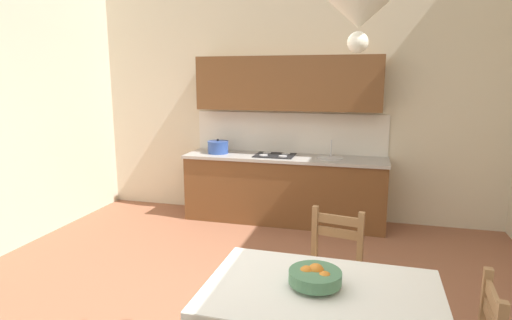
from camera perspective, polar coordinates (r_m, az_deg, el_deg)
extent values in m
cube|color=beige|center=(5.86, 4.95, 13.02)|extent=(6.17, 0.12, 4.25)
cube|color=brown|center=(5.70, 3.82, -4.13)|extent=(2.65, 0.60, 0.86)
cube|color=#ADA8A3|center=(5.59, 3.86, 0.31)|extent=(2.68, 0.63, 0.04)
cube|color=silver|center=(5.83, 4.48, 3.69)|extent=(2.65, 0.01, 0.55)
cube|color=brown|center=(5.63, 4.27, 10.32)|extent=(2.44, 0.34, 0.70)
cube|color=black|center=(5.56, 3.22, -8.67)|extent=(2.61, 0.02, 0.09)
cylinder|color=silver|center=(5.51, 9.98, 0.18)|extent=(0.34, 0.34, 0.02)
cylinder|color=silver|center=(5.63, 10.14, 1.58)|extent=(0.02, 0.02, 0.22)
cube|color=black|center=(5.62, 2.56, 0.65)|extent=(0.52, 0.42, 0.01)
cylinder|color=silver|center=(5.55, 1.03, 0.66)|extent=(0.11, 0.11, 0.01)
cylinder|color=silver|center=(5.49, 3.66, 0.53)|extent=(0.11, 0.11, 0.01)
cylinder|color=silver|center=(5.74, 1.51, 1.00)|extent=(0.11, 0.11, 0.01)
cylinder|color=silver|center=(5.69, 4.06, 0.88)|extent=(0.11, 0.11, 0.01)
cylinder|color=#2D4C9E|center=(5.81, -5.16, 1.65)|extent=(0.28, 0.28, 0.15)
cylinder|color=#2D4C9E|center=(5.79, -5.18, 2.48)|extent=(0.29, 0.29, 0.02)
sphere|color=black|center=(5.79, -5.18, 2.72)|extent=(0.04, 0.04, 0.04)
cube|color=brown|center=(2.50, 8.91, -17.20)|extent=(1.27, 0.82, 0.02)
cube|color=brown|center=(3.08, -1.66, -19.25)|extent=(0.07, 0.07, 0.73)
cube|color=white|center=(2.50, 8.92, -16.93)|extent=(1.33, 0.88, 0.00)
cube|color=white|center=(2.91, 9.95, -14.11)|extent=(1.32, 0.02, 0.12)
cube|color=white|center=(2.67, -5.91, -16.40)|extent=(0.02, 0.86, 0.12)
cube|color=white|center=(2.55, 24.57, -18.81)|extent=(0.02, 0.86, 0.12)
cube|color=#D1BC89|center=(3.33, 9.95, -15.66)|extent=(0.49, 0.49, 0.04)
cube|color=#A3754C|center=(3.33, 5.77, -19.94)|extent=(0.05, 0.05, 0.41)
cube|color=#A3754C|center=(3.44, 13.78, -14.28)|extent=(0.05, 0.05, 0.93)
cube|color=#A3754C|center=(3.52, 7.87, -13.47)|extent=(0.05, 0.05, 0.93)
cube|color=#A3754C|center=(3.33, 11.02, -7.97)|extent=(0.32, 0.08, 0.07)
cube|color=#A3754C|center=(3.37, 10.96, -9.67)|extent=(0.32, 0.08, 0.07)
cube|color=#A3754C|center=(2.48, 29.55, -16.19)|extent=(0.05, 0.32, 0.07)
cube|color=#A3754C|center=(2.53, 29.31, -18.33)|extent=(0.05, 0.32, 0.07)
cylinder|color=#4C7F5B|center=(2.51, 7.98, -16.37)|extent=(0.17, 0.17, 0.02)
cylinder|color=#4C7F5B|center=(2.49, 8.01, -15.41)|extent=(0.30, 0.30, 0.07)
sphere|color=orange|center=(2.50, 6.87, -15.01)|extent=(0.09, 0.09, 0.09)
sphere|color=orange|center=(2.46, 9.27, -15.57)|extent=(0.08, 0.08, 0.08)
sphere|color=orange|center=(2.51, 8.11, -14.80)|extent=(0.10, 0.10, 0.10)
cone|color=silver|center=(2.33, 13.78, 18.67)|extent=(0.32, 0.32, 0.14)
sphere|color=white|center=(2.31, 13.62, 15.23)|extent=(0.11, 0.11, 0.11)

